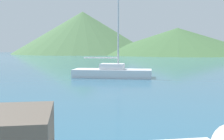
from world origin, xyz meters
name	(u,v)px	position (x,y,z in m)	size (l,w,h in m)	color
sailboat_inner	(112,72)	(-0.79, 21.48, 0.43)	(6.30, 2.72, 7.10)	silver
hill_west	(83,33)	(-12.72, 97.06, 7.22)	(47.94, 47.94, 14.45)	#476B42
hill_central	(177,41)	(18.20, 88.52, 4.14)	(51.29, 51.29, 8.28)	#3D6038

